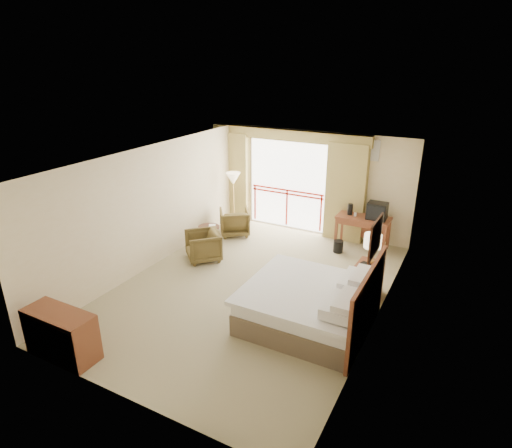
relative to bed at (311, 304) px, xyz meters
The scene contains 29 objects.
floor 1.66m from the bed, 158.15° to the left, with size 7.00×7.00×0.00m, color gray.
ceiling 2.83m from the bed, 158.15° to the left, with size 7.00×7.00×0.00m, color white.
wall_back 4.47m from the bed, 110.05° to the left, with size 5.00×5.00×0.00m, color beige.
wall_front 3.41m from the bed, 117.29° to the right, with size 5.00×5.00×0.00m, color beige.
wall_left 4.16m from the bed, behind, with size 7.00×7.00×0.00m, color beige.
wall_right 1.52m from the bed, 30.87° to the left, with size 7.00×7.00×0.00m, color beige.
balcony_door 4.75m from the bed, 119.37° to the left, with size 2.40×2.40×0.00m, color white.
balcony_railing 4.68m from the bed, 119.49° to the left, with size 2.09×0.03×1.02m.
curtain_left 5.65m from the bed, 134.97° to the left, with size 1.00×0.26×2.50m, color olive.
curtain_right 4.10m from the bed, 99.29° to the left, with size 1.00×0.26×2.50m, color olive.
valance 5.08m from the bed, 119.98° to the left, with size 4.40×0.22×0.28m, color olive.
hvac_vent 4.53m from the bed, 92.76° to the left, with size 0.50×0.04×0.50m, color silver.
bed is the anchor object (origin of this frame).
headboard 1.00m from the bed, ahead, with size 0.06×2.10×1.30m, color maroon.
framed_art 1.77m from the bed, ahead, with size 0.04×0.72×0.60m.
nightstand 1.60m from the bed, 66.53° to the left, with size 0.47×0.56×0.67m, color maroon.
table_lamp 1.80m from the bed, 67.23° to the left, with size 0.33×0.33×0.58m.
phone 1.48m from the bed, 65.98° to the left, with size 0.16×0.13×0.07m, color black.
desk 3.65m from the bed, 90.88° to the left, with size 1.26×0.61×0.83m.
tv 3.65m from the bed, 86.10° to the left, with size 0.45×0.36×0.41m.
coffee_maker 3.66m from the bed, 96.46° to the left, with size 0.13×0.13×0.28m, color black.
cup 3.58m from the bed, 94.14° to the left, with size 0.06×0.06×0.09m, color white.
wastebasket 3.15m from the bed, 98.98° to the left, with size 0.23×0.23×0.29m, color black.
armchair_far 4.39m from the bed, 138.57° to the left, with size 0.74×0.76×0.69m, color #4D3D1D.
armchair_near 3.40m from the bed, 158.49° to the left, with size 0.73×0.75×0.69m, color #4D3D1D.
side_table 3.86m from the bed, 151.32° to the left, with size 0.51×0.51×0.56m.
book 3.87m from the bed, 151.32° to the left, with size 0.16×0.22×0.02m, color white.
floor_lamp 4.97m from the bed, 136.89° to the left, with size 0.39×0.39×1.55m.
dresser 4.10m from the bed, 139.39° to the right, with size 1.18×0.50×0.79m.
Camera 1 is at (3.68, -6.75, 4.43)m, focal length 30.00 mm.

